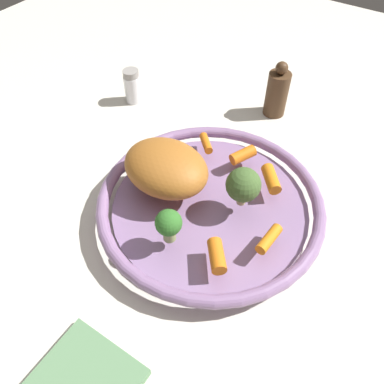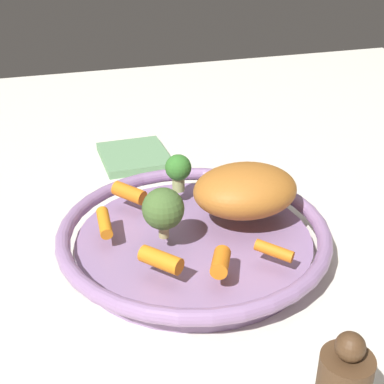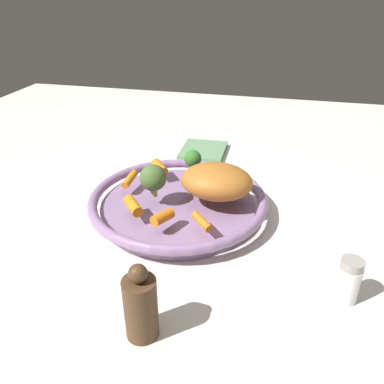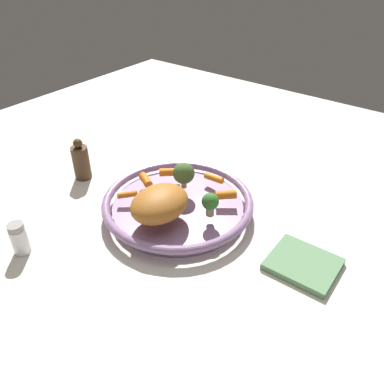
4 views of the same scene
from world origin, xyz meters
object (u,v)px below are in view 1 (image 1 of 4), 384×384
at_px(baby_carrot_right, 269,239).
at_px(baby_carrot_left, 217,256).
at_px(baby_carrot_near_rim, 271,179).
at_px(pepper_mill, 277,92).
at_px(salt_shaker, 132,86).
at_px(broccoli_floret_large, 243,185).
at_px(broccoli_floret_edge, 169,224).
at_px(baby_carrot_center, 206,143).
at_px(serving_bowl, 210,205).
at_px(baby_carrot_back, 242,155).
at_px(roast_chicken_piece, 166,168).

bearing_deg(baby_carrot_right, baby_carrot_left, -34.87).
bearing_deg(baby_carrot_near_rim, pepper_mill, -156.87).
distance_m(salt_shaker, pepper_mill, 0.30).
relative_size(baby_carrot_right, broccoli_floret_large, 0.78).
xyz_separation_m(broccoli_floret_edge, pepper_mill, (-0.40, -0.03, -0.03)).
distance_m(baby_carrot_near_rim, broccoli_floret_large, 0.07).
bearing_deg(baby_carrot_left, baby_carrot_right, 145.13).
xyz_separation_m(baby_carrot_center, broccoli_floret_large, (0.08, 0.11, 0.03)).
height_order(serving_bowl, salt_shaker, salt_shaker).
xyz_separation_m(baby_carrot_left, pepper_mill, (-0.40, -0.10, -0.00)).
relative_size(baby_carrot_near_rim, baby_carrot_back, 1.18).
relative_size(serving_bowl, pepper_mill, 3.06).
height_order(baby_carrot_left, pepper_mill, pepper_mill).
bearing_deg(serving_bowl, baby_carrot_left, 36.12).
distance_m(baby_carrot_near_rim, broccoli_floret_edge, 0.19).
height_order(broccoli_floret_large, broccoli_floret_edge, broccoli_floret_large).
relative_size(broccoli_floret_large, salt_shaker, 0.91).
bearing_deg(baby_carrot_center, broccoli_floret_edge, 17.79).
height_order(serving_bowl, baby_carrot_center, baby_carrot_center).
bearing_deg(baby_carrot_left, roast_chicken_piece, -119.24).
distance_m(serving_bowl, baby_carrot_right, 0.12).
xyz_separation_m(baby_carrot_center, pepper_mill, (-0.21, 0.04, -0.00)).
distance_m(roast_chicken_piece, broccoli_floret_edge, 0.11).
height_order(baby_carrot_near_rim, baby_carrot_left, baby_carrot_left).
bearing_deg(baby_carrot_left, broccoli_floret_edge, -84.90).
height_order(roast_chicken_piece, pepper_mill, pepper_mill).
bearing_deg(baby_carrot_near_rim, serving_bowl, -39.25).
height_order(baby_carrot_left, salt_shaker, salt_shaker).
xyz_separation_m(serving_bowl, baby_carrot_center, (-0.10, -0.07, 0.03)).
distance_m(baby_carrot_center, broccoli_floret_edge, 0.20).
bearing_deg(baby_carrot_left, baby_carrot_back, -160.72).
xyz_separation_m(baby_carrot_near_rim, baby_carrot_right, (0.10, 0.05, -0.00)).
relative_size(baby_carrot_back, pepper_mill, 0.37).
bearing_deg(broccoli_floret_large, baby_carrot_near_rim, 162.45).
distance_m(broccoli_floret_edge, pepper_mill, 0.40).
relative_size(baby_carrot_near_rim, broccoli_floret_large, 0.78).
bearing_deg(broccoli_floret_edge, baby_carrot_back, 178.23).
xyz_separation_m(baby_carrot_near_rim, baby_carrot_center, (-0.02, -0.13, -0.00)).
relative_size(baby_carrot_near_rim, broccoli_floret_edge, 0.93).
bearing_deg(serving_bowl, broccoli_floret_large, 110.34).
xyz_separation_m(baby_carrot_back, broccoli_floret_edge, (0.20, -0.01, 0.02)).
bearing_deg(baby_carrot_back, pepper_mill, -171.01).
distance_m(baby_carrot_right, salt_shaker, 0.46).
relative_size(roast_chicken_piece, baby_carrot_back, 3.23).
bearing_deg(baby_carrot_right, roast_chicken_piece, -94.25).
bearing_deg(baby_carrot_near_rim, broccoli_floret_edge, -22.04).
xyz_separation_m(baby_carrot_right, pepper_mill, (-0.33, -0.15, -0.00)).
distance_m(baby_carrot_back, pepper_mill, 0.21).
bearing_deg(salt_shaker, serving_bowl, 59.95).
height_order(serving_bowl, baby_carrot_near_rim, baby_carrot_near_rim).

